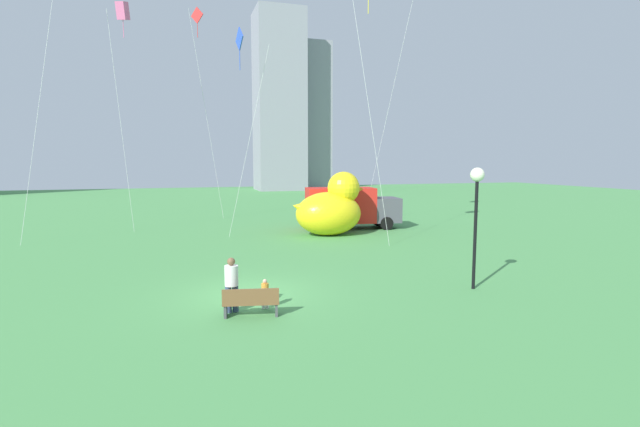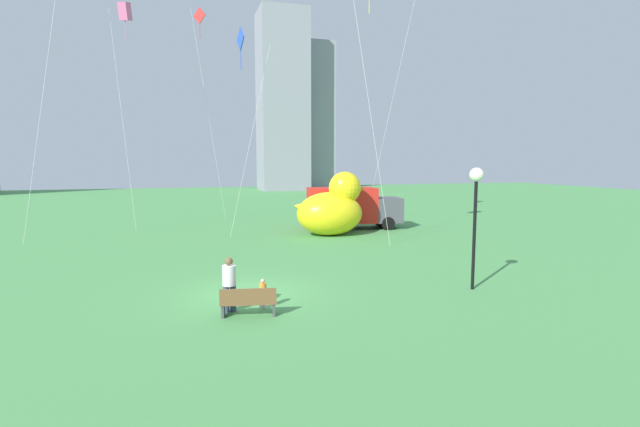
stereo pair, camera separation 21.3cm
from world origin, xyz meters
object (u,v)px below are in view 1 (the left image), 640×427
(person_adult, at_px, (232,282))
(kite_red, at_px, (198,27))
(lamppost, at_px, (477,193))
(kite_pink, at_px, (123,12))
(giant_inflatable_duck, at_px, (331,208))
(park_bench, at_px, (251,302))
(box_truck, at_px, (350,208))
(person_child, at_px, (265,292))
(kite_blue, at_px, (240,49))

(person_adult, height_order, kite_red, kite_red)
(lamppost, xyz_separation_m, kite_pink, (-13.32, 19.71, 10.80))
(giant_inflatable_duck, bearing_deg, park_bench, -117.27)
(person_adult, bearing_deg, park_bench, -52.58)
(person_adult, bearing_deg, kite_pink, 102.83)
(person_adult, height_order, box_truck, box_truck)
(person_child, distance_m, kite_pink, 24.73)
(person_adult, distance_m, box_truck, 18.80)
(box_truck, bearing_deg, person_adult, -122.21)
(person_adult, distance_m, lamppost, 9.18)
(giant_inflatable_duck, relative_size, kite_red, 0.29)
(park_bench, xyz_separation_m, kite_pink, (-5.00, 20.42, 13.86))
(person_adult, xyz_separation_m, kite_pink, (-4.50, 19.77, 13.38))
(person_child, bearing_deg, giant_inflatable_duck, 63.45)
(person_child, xyz_separation_m, kite_blue, (1.10, 12.76, 10.40))
(kite_pink, bearing_deg, giant_inflatable_duck, -26.92)
(person_adult, xyz_separation_m, lamppost, (8.81, 0.06, 2.58))
(lamppost, relative_size, kite_red, 0.27)
(park_bench, distance_m, kite_red, 29.54)
(park_bench, relative_size, person_child, 1.80)
(person_adult, distance_m, giant_inflatable_duck, 15.63)
(park_bench, distance_m, kite_blue, 17.10)
(giant_inflatable_duck, distance_m, kite_blue, 10.84)
(box_truck, bearing_deg, lamppost, -94.35)
(giant_inflatable_duck, relative_size, lamppost, 1.09)
(giant_inflatable_duck, distance_m, kite_pink, 18.70)
(giant_inflatable_duck, bearing_deg, person_adult, -119.96)
(park_bench, distance_m, kite_pink, 25.18)
(person_child, relative_size, giant_inflatable_duck, 0.20)
(person_child, relative_size, kite_pink, 0.06)
(box_truck, distance_m, kite_pink, 19.79)
(person_child, height_order, kite_blue, kite_blue)
(lamppost, bearing_deg, kite_pink, 124.04)
(person_adult, relative_size, lamppost, 0.39)
(lamppost, xyz_separation_m, kite_blue, (-6.66, 12.72, 7.40))
(box_truck, height_order, kite_red, kite_red)
(kite_red, bearing_deg, kite_blue, -82.50)
(lamppost, height_order, kite_blue, kite_blue)
(lamppost, height_order, kite_pink, kite_pink)
(lamppost, relative_size, box_truck, 0.67)
(person_child, bearing_deg, box_truck, 60.55)
(giant_inflatable_duck, bearing_deg, kite_blue, -172.46)
(person_child, relative_size, kite_red, 0.06)
(kite_pink, relative_size, kite_red, 0.90)
(lamppost, xyz_separation_m, box_truck, (1.21, 15.84, -2.08))
(giant_inflatable_duck, distance_m, lamppost, 13.62)
(box_truck, xyz_separation_m, kite_pink, (-14.52, 3.87, 12.88))
(box_truck, bearing_deg, kite_red, 136.22)
(kite_pink, bearing_deg, kite_red, 45.87)
(kite_pink, distance_m, kite_red, 7.30)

